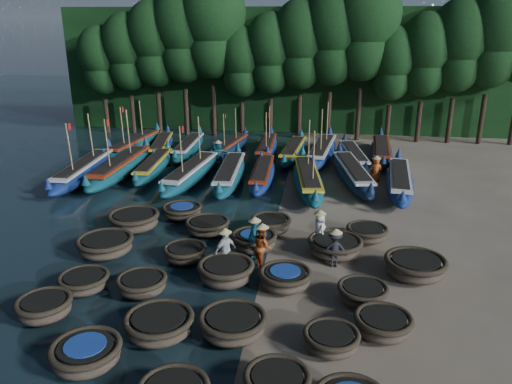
# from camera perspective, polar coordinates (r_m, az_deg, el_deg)

# --- Properties ---
(ground) EXTENTS (120.00, 120.00, 0.00)m
(ground) POSITION_cam_1_polar(r_m,az_deg,el_deg) (21.58, 1.62, -5.86)
(ground) COLOR gray
(ground) RESTS_ON ground
(foliage_wall) EXTENTS (40.00, 3.00, 10.00)m
(foliage_wall) POSITION_cam_1_polar(r_m,az_deg,el_deg) (43.18, 5.21, 13.70)
(foliage_wall) COLOR black
(foliage_wall) RESTS_ON ground
(coracle_1) EXTENTS (2.02, 2.02, 0.72)m
(coracle_1) POSITION_cam_1_polar(r_m,az_deg,el_deg) (15.20, -18.83, -17.08)
(coracle_1) COLOR brown
(coracle_1) RESTS_ON ground
(coracle_3) EXTENTS (2.12, 2.12, 0.71)m
(coracle_3) POSITION_cam_1_polar(r_m,az_deg,el_deg) (13.56, 2.44, -21.02)
(coracle_3) COLOR brown
(coracle_3) RESTS_ON ground
(coracle_5) EXTENTS (2.16, 2.16, 0.73)m
(coracle_5) POSITION_cam_1_polar(r_m,az_deg,el_deg) (17.73, -23.02, -12.03)
(coracle_5) COLOR brown
(coracle_5) RESTS_ON ground
(coracle_6) EXTENTS (2.15, 2.15, 0.73)m
(coracle_6) POSITION_cam_1_polar(r_m,az_deg,el_deg) (15.87, -10.99, -14.62)
(coracle_6) COLOR brown
(coracle_6) RESTS_ON ground
(coracle_7) EXTENTS (2.33, 2.33, 0.75)m
(coracle_7) POSITION_cam_1_polar(r_m,az_deg,el_deg) (15.60, -2.67, -14.84)
(coracle_7) COLOR brown
(coracle_7) RESTS_ON ground
(coracle_8) EXTENTS (2.01, 2.01, 0.64)m
(coracle_8) POSITION_cam_1_polar(r_m,az_deg,el_deg) (15.22, 8.60, -16.34)
(coracle_8) COLOR brown
(coracle_8) RESTS_ON ground
(coracle_9) EXTENTS (2.05, 2.05, 0.71)m
(coracle_9) POSITION_cam_1_polar(r_m,az_deg,el_deg) (16.09, 14.32, -14.42)
(coracle_9) COLOR brown
(coracle_9) RESTS_ON ground
(coracle_10) EXTENTS (1.80, 1.80, 0.64)m
(coracle_10) POSITION_cam_1_polar(r_m,az_deg,el_deg) (18.91, -19.05, -9.65)
(coracle_10) COLOR brown
(coracle_10) RESTS_ON ground
(coracle_11) EXTENTS (2.18, 2.18, 0.67)m
(coracle_11) POSITION_cam_1_polar(r_m,az_deg,el_deg) (18.15, -12.91, -10.22)
(coracle_11) COLOR brown
(coracle_11) RESTS_ON ground
(coracle_12) EXTENTS (2.42, 2.42, 0.82)m
(coracle_12) POSITION_cam_1_polar(r_m,az_deg,el_deg) (18.34, -3.46, -9.07)
(coracle_12) COLOR brown
(coracle_12) RESTS_ON ground
(coracle_13) EXTENTS (1.91, 1.91, 0.74)m
(coracle_13) POSITION_cam_1_polar(r_m,az_deg,el_deg) (18.01, 3.36, -9.80)
(coracle_13) COLOR brown
(coracle_13) RESTS_ON ground
(coracle_14) EXTENTS (1.88, 1.88, 0.67)m
(coracle_14) POSITION_cam_1_polar(r_m,az_deg,el_deg) (17.56, 12.10, -11.22)
(coracle_14) COLOR brown
(coracle_14) RESTS_ON ground
(coracle_15) EXTENTS (2.63, 2.63, 0.78)m
(coracle_15) POSITION_cam_1_polar(r_m,az_deg,el_deg) (21.26, -16.85, -5.84)
(coracle_15) COLOR brown
(coracle_15) RESTS_ON ground
(coracle_16) EXTENTS (1.94, 1.94, 0.66)m
(coracle_16) POSITION_cam_1_polar(r_m,az_deg,el_deg) (20.08, -8.08, -6.90)
(coracle_16) COLOR brown
(coracle_16) RESTS_ON ground
(coracle_17) EXTENTS (1.94, 1.94, 0.76)m
(coracle_17) POSITION_cam_1_polar(r_m,az_deg,el_deg) (20.74, -0.26, -5.60)
(coracle_17) COLOR brown
(coracle_17) RESTS_ON ground
(coracle_18) EXTENTS (2.60, 2.60, 0.74)m
(coracle_18) POSITION_cam_1_polar(r_m,az_deg,el_deg) (20.58, 9.02, -6.13)
(coracle_18) COLOR brown
(coracle_18) RESTS_ON ground
(coracle_19) EXTENTS (2.32, 2.32, 0.80)m
(coracle_19) POSITION_cam_1_polar(r_m,az_deg,el_deg) (19.62, 17.74, -8.09)
(coracle_19) COLOR brown
(coracle_19) RESTS_ON ground
(coracle_20) EXTENTS (2.73, 2.73, 0.84)m
(coracle_20) POSITION_cam_1_polar(r_m,az_deg,el_deg) (23.33, -13.78, -3.17)
(coracle_20) COLOR brown
(coracle_20) RESTS_ON ground
(coracle_21) EXTENTS (2.07, 2.07, 0.64)m
(coracle_21) POSITION_cam_1_polar(r_m,az_deg,el_deg) (24.31, -8.44, -2.15)
(coracle_21) COLOR brown
(coracle_21) RESTS_ON ground
(coracle_22) EXTENTS (2.26, 2.26, 0.67)m
(coracle_22) POSITION_cam_1_polar(r_m,az_deg,el_deg) (22.42, -5.56, -3.89)
(coracle_22) COLOR brown
(coracle_22) RESTS_ON ground
(coracle_23) EXTENTS (1.84, 1.84, 0.74)m
(coracle_23) POSITION_cam_1_polar(r_m,az_deg,el_deg) (22.40, 1.72, -3.70)
(coracle_23) COLOR brown
(coracle_23) RESTS_ON ground
(coracle_24) EXTENTS (2.13, 2.13, 0.67)m
(coracle_24) POSITION_cam_1_polar(r_m,az_deg,el_deg) (22.15, 12.57, -4.58)
(coracle_24) COLOR brown
(coracle_24) RESTS_ON ground
(long_boat_0) EXTENTS (1.94, 8.89, 3.78)m
(long_boat_0) POSITION_cam_1_polar(r_m,az_deg,el_deg) (31.32, -19.10, 2.34)
(long_boat_0) COLOR navy
(long_boat_0) RESTS_ON ground
(long_boat_1) EXTENTS (1.79, 9.18, 3.90)m
(long_boat_1) POSITION_cam_1_polar(r_m,az_deg,el_deg) (31.27, -15.22, 2.74)
(long_boat_1) COLOR #10535E
(long_boat_1) RESTS_ON ground
(long_boat_2) EXTENTS (1.76, 7.62, 1.34)m
(long_boat_2) POSITION_cam_1_polar(r_m,az_deg,el_deg) (31.49, -11.60, 2.94)
(long_boat_2) COLOR #10535E
(long_boat_2) RESTS_ON ground
(long_boat_3) EXTENTS (2.42, 8.66, 3.70)m
(long_boat_3) POSITION_cam_1_polar(r_m,az_deg,el_deg) (29.43, -7.42, 2.18)
(long_boat_3) COLOR #10535E
(long_boat_3) RESTS_ON ground
(long_boat_4) EXTENTS (1.91, 8.52, 1.50)m
(long_boat_4) POSITION_cam_1_polar(r_m,az_deg,el_deg) (29.13, -3.01, 2.11)
(long_boat_4) COLOR #10535E
(long_boat_4) RESTS_ON ground
(long_boat_5) EXTENTS (1.55, 7.62, 1.34)m
(long_boat_5) POSITION_cam_1_polar(r_m,az_deg,el_deg) (29.24, 0.74, 2.07)
(long_boat_5) COLOR navy
(long_boat_5) RESTS_ON ground
(long_boat_6) EXTENTS (2.57, 8.72, 3.73)m
(long_boat_6) POSITION_cam_1_polar(r_m,az_deg,el_deg) (28.17, 5.94, 1.46)
(long_boat_6) COLOR #10535E
(long_boat_6) RESTS_ON ground
(long_boat_7) EXTENTS (2.93, 8.66, 1.54)m
(long_boat_7) POSITION_cam_1_polar(r_m,az_deg,el_deg) (29.60, 10.97, 2.09)
(long_boat_7) COLOR #10223B
(long_boat_7) RESTS_ON ground
(long_boat_8) EXTENTS (2.32, 8.42, 1.49)m
(long_boat_8) POSITION_cam_1_polar(r_m,az_deg,el_deg) (28.93, 16.09, 1.22)
(long_boat_8) COLOR navy
(long_boat_8) RESTS_ON ground
(long_boat_9) EXTENTS (2.39, 8.31, 3.55)m
(long_boat_9) POSITION_cam_1_polar(r_m,az_deg,el_deg) (36.81, -13.82, 5.23)
(long_boat_9) COLOR #10535E
(long_boat_9) RESTS_ON ground
(long_boat_10) EXTENTS (2.54, 7.38, 1.32)m
(long_boat_10) POSITION_cam_1_polar(r_m,az_deg,el_deg) (36.46, -10.72, 5.22)
(long_boat_10) COLOR navy
(long_boat_10) RESTS_ON ground
(long_boat_11) EXTENTS (1.54, 7.72, 1.36)m
(long_boat_11) POSITION_cam_1_polar(r_m,az_deg,el_deg) (35.70, -7.70, 5.11)
(long_boat_11) COLOR #10535E
(long_boat_11) RESTS_ON ground
(long_boat_12) EXTENTS (2.43, 7.19, 3.10)m
(long_boat_12) POSITION_cam_1_polar(r_m,az_deg,el_deg) (35.61, -3.00, 5.18)
(long_boat_12) COLOR #10223B
(long_boat_12) RESTS_ON ground
(long_boat_13) EXTENTS (1.52, 7.74, 3.29)m
(long_boat_13) POSITION_cam_1_polar(r_m,az_deg,el_deg) (35.17, 1.22, 5.07)
(long_boat_13) COLOR navy
(long_boat_13) RESTS_ON ground
(long_boat_14) EXTENTS (2.04, 7.68, 1.36)m
(long_boat_14) POSITION_cam_1_polar(r_m,az_deg,el_deg) (34.40, 4.28, 4.69)
(long_boat_14) COLOR #10535E
(long_boat_14) RESTS_ON ground
(long_boat_15) EXTENTS (2.60, 8.77, 3.75)m
(long_boat_15) POSITION_cam_1_polar(r_m,az_deg,el_deg) (34.23, 7.55, 4.63)
(long_boat_15) COLOR navy
(long_boat_15) RESTS_ON ground
(long_boat_16) EXTENTS (2.35, 7.58, 1.35)m
(long_boat_16) POSITION_cam_1_polar(r_m,az_deg,el_deg) (33.56, 11.13, 3.99)
(long_boat_16) COLOR #10223B
(long_boat_16) RESTS_ON ground
(long_boat_17) EXTENTS (2.10, 8.47, 1.49)m
(long_boat_17) POSITION_cam_1_polar(r_m,az_deg,el_deg) (35.04, 14.12, 4.51)
(long_boat_17) COLOR #10223B
(long_boat_17) RESTS_ON ground
(fisherman_0) EXTENTS (0.75, 0.90, 1.78)m
(fisherman_0) POSITION_cam_1_polar(r_m,az_deg,el_deg) (21.05, 7.26, -4.14)
(fisherman_0) COLOR silver
(fisherman_0) RESTS_ON ground
(fisherman_1) EXTENTS (0.75, 0.71, 1.93)m
(fisherman_1) POSITION_cam_1_polar(r_m,az_deg,el_deg) (19.81, -0.15, -5.20)
(fisherman_1) COLOR #19626B
(fisherman_1) RESTS_ON ground
(fisherman_2) EXTENTS (0.96, 1.04, 1.92)m
(fisherman_2) POSITION_cam_1_polar(r_m,az_deg,el_deg) (19.28, 0.72, -6.10)
(fisherman_2) COLOR #AE4617
(fisherman_2) RESTS_ON ground
(fisherman_3) EXTENTS (0.98, 0.58, 1.69)m
(fisherman_3) POSITION_cam_1_polar(r_m,az_deg,el_deg) (19.58, 9.00, -6.30)
(fisherman_3) COLOR black
(fisherman_3) RESTS_ON ground
(fisherman_4) EXTENTS (0.93, 1.00, 1.86)m
(fisherman_4) POSITION_cam_1_polar(r_m,az_deg,el_deg) (19.03, -3.52, -6.54)
(fisherman_4) COLOR silver
(fisherman_4) RESTS_ON ground
(fisherman_5) EXTENTS (1.55, 1.12, 1.82)m
(fisherman_5) POSITION_cam_1_polar(r_m,az_deg,el_deg) (32.57, -4.32, 4.44)
(fisherman_5) COLOR #19626B
(fisherman_5) RESTS_ON ground
(fisherman_6) EXTENTS (0.85, 0.67, 1.74)m
(fisherman_6) POSITION_cam_1_polar(r_m,az_deg,el_deg) (29.94, 13.53, 2.60)
(fisherman_6) COLOR #AE4617
(fisherman_6) RESTS_ON ground
(tree_0) EXTENTS (3.68, 3.68, 8.68)m
(tree_0) POSITION_cam_1_polar(r_m,az_deg,el_deg) (43.48, -17.28, 14.26)
(tree_0) COLOR black
(tree_0) RESTS_ON ground
(tree_1) EXTENTS (4.09, 4.09, 9.65)m
(tree_1) POSITION_cam_1_polar(r_m,az_deg,el_deg) (42.53, -14.46, 15.33)
(tree_1) COLOR black
(tree_1) RESTS_ON ground
(tree_2) EXTENTS (4.51, 4.51, 10.63)m
(tree_2) POSITION_cam_1_polar(r_m,az_deg,el_deg) (41.70, -11.48, 16.41)
(tree_2) COLOR black
(tree_2) RESTS_ON ground
(tree_3) EXTENTS (4.92, 4.92, 11.60)m
(tree_3) POSITION_cam_1_polar(r_m,az_deg,el_deg) (40.99, -8.36, 17.48)
(tree_3) COLOR black
(tree_3) RESTS_ON ground
(tree_4) EXTENTS (5.34, 5.34, 12.58)m
(tree_4) POSITION_cam_1_polar(r_m,az_deg,el_deg) (40.41, -5.10, 18.54)
(tree_4) COLOR black
(tree_4) RESTS_ON ground
(tree_5) EXTENTS (3.68, 3.68, 8.68)m
(tree_5) POSITION_cam_1_polar(r_m,az_deg,el_deg) (40.09, -1.67, 14.73)
(tree_5) COLOR black
(tree_5) RESTS_ON ground
(tree_6) EXTENTS (4.09, 4.09, 9.65)m
(tree_6) POSITION_cam_1_polar(r_m,az_deg,el_deg) (39.73, 1.72, 15.66)
(tree_6) COLOR black
(tree_6) RESTS_ON ground
(tree_7) EXTENTS (4.51, 4.51, 10.63)m
(tree_7) POSITION_cam_1_polar(r_m,az_deg,el_deg) (39.51, 5.19, 16.56)
(tree_7) COLOR black
(tree_7) RESTS_ON ground
(tree_8) EXTENTS (4.92, 4.92, 11.60)m
(tree_8) POSITION_cam_1_polar(r_m,az_deg,el_deg) (39.44, 8.72, 17.40)
(tree_8) COLOR black
(tree_8) RESTS_ON ground
(tree_9) EXTENTS (5.34, 5.34, 12.58)m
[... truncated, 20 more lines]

